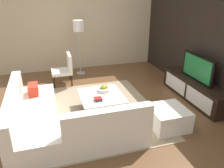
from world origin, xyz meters
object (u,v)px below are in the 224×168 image
Objects in this scene: sectional_couch at (58,121)px; ottoman at (168,118)px; fruit_bowl at (104,89)px; coffee_table at (102,102)px; book_stack at (98,99)px; media_console at (194,90)px; television at (198,68)px; accent_chair_near at (65,68)px; floor_lamp at (78,29)px.

ottoman is at bearing 79.44° from sectional_couch.
ottoman is 1.54m from fruit_bowl.
coffee_table is 0.33m from book_stack.
fruit_bowl reaches higher than book_stack.
fruit_bowl reaches higher than coffee_table.
media_console is 2.43m from book_stack.
fruit_bowl is (-0.28, -2.19, 0.18)m from media_console.
fruit_bowl is at bearing -97.31° from media_console.
coffee_table is (-0.10, -2.30, -0.61)m from television.
fruit_bowl is at bearing -97.31° from television.
accent_chair_near is 0.53× the size of floor_lamp.
television is 0.66× the size of floor_lamp.
floor_lamp is 3.84m from ottoman.
coffee_table is 1.15× the size of accent_chair_near.
fruit_bowl is 1.76× the size of book_stack.
television is at bearing 90.00° from media_console.
sectional_couch is at bearing -58.34° from coffee_table.
television is 2.45m from book_stack.
accent_chair_near is 1.72m from fruit_bowl.
accent_chair_near is at bearing -156.38° from fruit_bowl.
floor_lamp is (-2.58, -2.35, 0.58)m from television.
book_stack is (-0.76, -1.20, 0.21)m from ottoman.
accent_chair_near is 2.04m from book_stack.
coffee_table is at bearing -92.49° from media_console.
television is at bearing 42.26° from floor_lamp.
floor_lamp is at bearing 178.48° from book_stack.
sectional_couch is 8.42× the size of fruit_bowl.
coffee_table is 3.57× the size of fruit_bowl.
accent_chair_near reaches higher than fruit_bowl.
accent_chair_near reaches higher than coffee_table.
sectional_couch is (0.51, -3.28, -0.53)m from television.
sectional_couch is (0.51, -3.28, 0.03)m from media_console.
fruit_bowl is (-0.18, 0.10, 0.23)m from coffee_table.
coffee_table is at bearing 15.27° from accent_chair_near.
media_console is 3.44m from accent_chair_near.
ottoman is at bearing 39.69° from fruit_bowl.
television is at bearing 54.01° from accent_chair_near.
media_console is 1.26× the size of floor_lamp.
sectional_couch reaches higher than book_stack.
sectional_couch is 1.35m from fruit_bowl.
sectional_couch is 1.16m from coffee_table.
floor_lamp reaches higher than ottoman.
accent_chair_near is 1.28m from floor_lamp.
floor_lamp is (-3.09, 0.93, 1.11)m from sectional_couch.
sectional_couch reaches higher than fruit_bowl.
floor_lamp reaches higher than media_console.
sectional_couch is 3.41m from floor_lamp.
sectional_couch is at bearing -81.23° from media_console.
ottoman is 1.43m from book_stack.
coffee_table is (-0.10, -2.30, -0.05)m from media_console.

